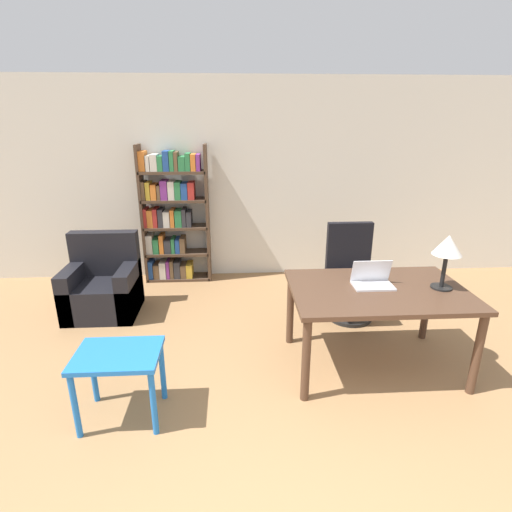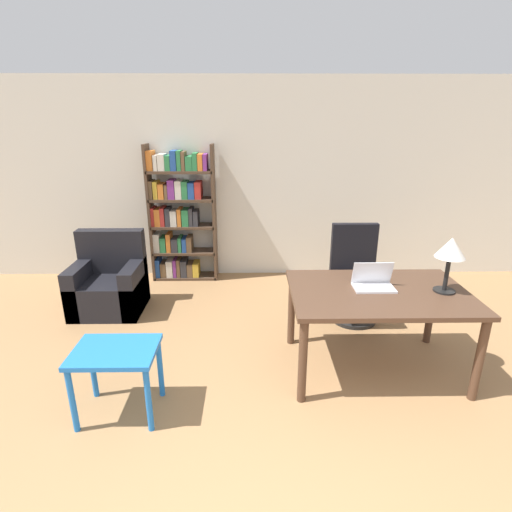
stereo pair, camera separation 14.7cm
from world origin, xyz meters
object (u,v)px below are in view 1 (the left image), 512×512
object	(u,v)px
table_lamp	(448,248)
bookshelf	(171,216)
side_table_blue	(119,364)
armchair	(103,288)
office_chair	(351,275)
laptop	(372,280)
desk	(377,298)

from	to	relation	value
table_lamp	bookshelf	bearing A→B (deg)	139.49
side_table_blue	armchair	world-z (taller)	armchair
office_chair	bookshelf	size ratio (longest dim) A/B	0.57
table_lamp	laptop	bearing A→B (deg)	171.32
side_table_blue	bookshelf	bearing A→B (deg)	89.53
desk	side_table_blue	bearing A→B (deg)	-165.26
armchair	office_chair	bearing A→B (deg)	-4.71
armchair	bookshelf	distance (m)	1.35
laptop	side_table_blue	world-z (taller)	laptop
office_chair	armchair	size ratio (longest dim) A/B	1.16
table_lamp	office_chair	bearing A→B (deg)	115.31
office_chair	armchair	xyz separation A→B (m)	(-2.83, 0.23, -0.19)
side_table_blue	desk	bearing A→B (deg)	14.74
desk	bookshelf	bearing A→B (deg)	133.12
laptop	armchair	xyz separation A→B (m)	(-2.73, 1.17, -0.52)
laptop	office_chair	distance (m)	0.99
side_table_blue	armchair	xyz separation A→B (m)	(-0.66, 1.79, -0.16)
desk	table_lamp	distance (m)	0.72
desk	table_lamp	xyz separation A→B (m)	(0.55, -0.02, 0.46)
laptop	armchair	size ratio (longest dim) A/B	0.38
table_lamp	office_chair	world-z (taller)	table_lamp
table_lamp	armchair	size ratio (longest dim) A/B	0.52
laptop	table_lamp	distance (m)	0.67
table_lamp	armchair	xyz separation A→B (m)	(-3.32, 1.26, -0.83)
desk	armchair	bearing A→B (deg)	155.96
laptop	table_lamp	bearing A→B (deg)	-8.68
table_lamp	bookshelf	size ratio (longest dim) A/B	0.26
table_lamp	armchair	distance (m)	3.64
office_chair	side_table_blue	distance (m)	2.67
office_chair	desk	bearing A→B (deg)	-93.60
table_lamp	side_table_blue	size ratio (longest dim) A/B	0.78
office_chair	armchair	bearing A→B (deg)	175.29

